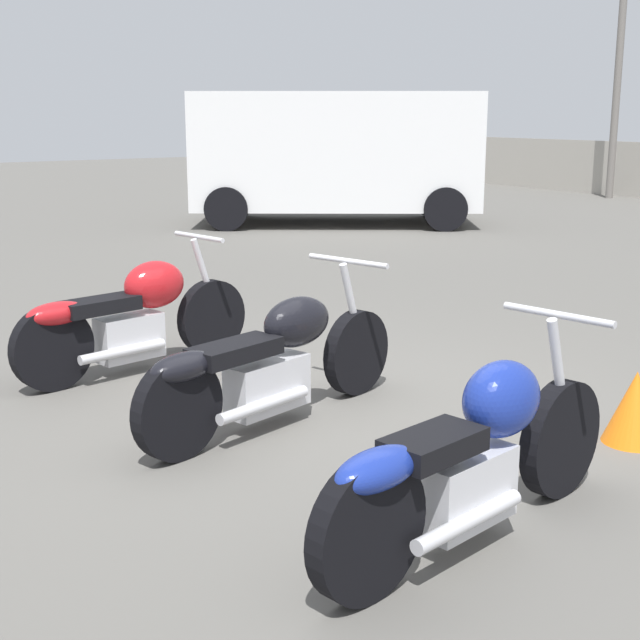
{
  "coord_description": "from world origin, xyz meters",
  "views": [
    {
      "loc": [
        4.32,
        -3.08,
        1.88
      ],
      "look_at": [
        0.0,
        -0.17,
        0.65
      ],
      "focal_mm": 50.0,
      "sensor_mm": 36.0,
      "label": 1
    }
  ],
  "objects_px": {
    "motorcycle_slot_0": "(133,316)",
    "motorcycle_slot_2": "(472,457)",
    "parked_van": "(336,152)",
    "motorcycle_slot_1": "(271,362)",
    "traffic_cone_far": "(635,407)"
  },
  "relations": [
    {
      "from": "motorcycle_slot_0",
      "to": "motorcycle_slot_2",
      "type": "xyz_separation_m",
      "value": [
        3.36,
        0.18,
        -0.01
      ]
    },
    {
      "from": "parked_van",
      "to": "motorcycle_slot_1",
      "type": "bearing_deg",
      "value": -2.48
    },
    {
      "from": "motorcycle_slot_1",
      "to": "parked_van",
      "type": "xyz_separation_m",
      "value": [
        -8.01,
        6.08,
        0.81
      ]
    },
    {
      "from": "parked_van",
      "to": "motorcycle_slot_2",
      "type": "bearing_deg",
      "value": 2.69
    },
    {
      "from": "motorcycle_slot_0",
      "to": "motorcycle_slot_1",
      "type": "relative_size",
      "value": 0.93
    },
    {
      "from": "motorcycle_slot_0",
      "to": "motorcycle_slot_2",
      "type": "bearing_deg",
      "value": -6.9
    },
    {
      "from": "motorcycle_slot_0",
      "to": "motorcycle_slot_2",
      "type": "distance_m",
      "value": 3.36
    },
    {
      "from": "motorcycle_slot_2",
      "to": "parked_van",
      "type": "xyz_separation_m",
      "value": [
        -9.82,
        6.15,
        0.8
      ]
    },
    {
      "from": "motorcycle_slot_1",
      "to": "traffic_cone_far",
      "type": "relative_size",
      "value": 4.89
    },
    {
      "from": "motorcycle_slot_0",
      "to": "traffic_cone_far",
      "type": "height_order",
      "value": "motorcycle_slot_0"
    },
    {
      "from": "motorcycle_slot_2",
      "to": "motorcycle_slot_1",
      "type": "bearing_deg",
      "value": 167.57
    },
    {
      "from": "motorcycle_slot_0",
      "to": "motorcycle_slot_1",
      "type": "xyz_separation_m",
      "value": [
        1.55,
        0.24,
        -0.02
      ]
    },
    {
      "from": "motorcycle_slot_0",
      "to": "traffic_cone_far",
      "type": "xyz_separation_m",
      "value": [
        2.97,
        1.83,
        -0.21
      ]
    },
    {
      "from": "traffic_cone_far",
      "to": "motorcycle_slot_1",
      "type": "bearing_deg",
      "value": -131.96
    },
    {
      "from": "motorcycle_slot_0",
      "to": "motorcycle_slot_2",
      "type": "height_order",
      "value": "motorcycle_slot_0"
    }
  ]
}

